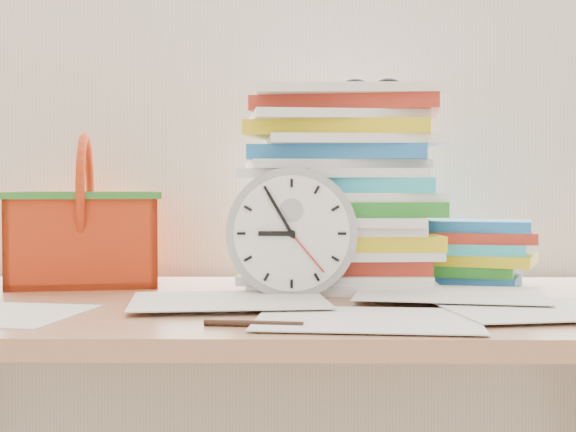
# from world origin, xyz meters

# --- Properties ---
(curtain) EXTENTS (2.40, 0.01, 2.50)m
(curtain) POSITION_xyz_m (0.00, 1.98, 1.30)
(curtain) COLOR white
(curtain) RESTS_ON room_shell
(desk) EXTENTS (1.40, 0.70, 0.75)m
(desk) POSITION_xyz_m (0.00, 1.60, 0.68)
(desk) COLOR #A7704E
(desk) RESTS_ON ground
(paper_stack) EXTENTS (0.37, 0.31, 0.37)m
(paper_stack) POSITION_xyz_m (0.14, 1.79, 0.94)
(paper_stack) COLOR white
(paper_stack) RESTS_ON desk
(clock) EXTENTS (0.22, 0.04, 0.22)m
(clock) POSITION_xyz_m (0.04, 1.63, 0.86)
(clock) COLOR #9A9BA2
(clock) RESTS_ON desk
(sunglasses) EXTENTS (0.14, 0.13, 0.03)m
(sunglasses) POSITION_xyz_m (0.20, 1.80, 1.14)
(sunglasses) COLOR black
(sunglasses) RESTS_ON paper_stack
(book_stack) EXTENTS (0.29, 0.26, 0.13)m
(book_stack) POSITION_xyz_m (0.39, 1.81, 0.81)
(book_stack) COLOR white
(book_stack) RESTS_ON desk
(basket) EXTENTS (0.32, 0.27, 0.29)m
(basket) POSITION_xyz_m (-0.36, 1.82, 0.89)
(basket) COLOR #E34216
(basket) RESTS_ON desk
(pen) EXTENTS (0.14, 0.03, 0.01)m
(pen) POSITION_xyz_m (-0.01, 1.34, 0.75)
(pen) COLOR black
(pen) RESTS_ON desk
(scattered_papers) EXTENTS (1.26, 0.42, 0.02)m
(scattered_papers) POSITION_xyz_m (0.00, 1.60, 0.76)
(scattered_papers) COLOR white
(scattered_papers) RESTS_ON desk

